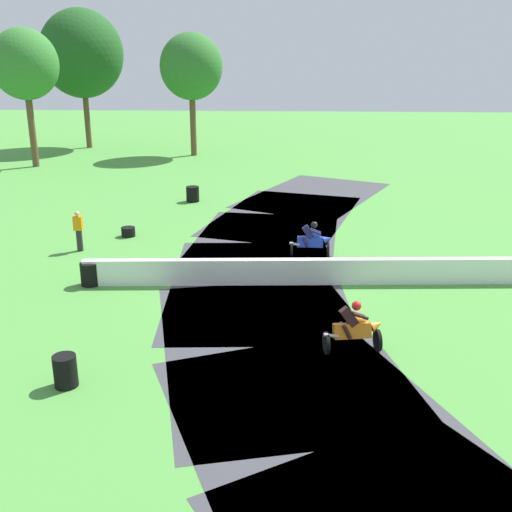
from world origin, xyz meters
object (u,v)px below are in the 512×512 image
(tire_stack_mid_a, at_px, (128,232))
(tire_stack_far, at_px, (65,371))
(motorcycle_lead_blue, at_px, (312,240))
(motorcycle_chase_orange, at_px, (355,328))
(track_marshal, at_px, (79,231))
(tire_stack_near, at_px, (193,194))
(tire_stack_mid_b, at_px, (90,274))

(tire_stack_mid_a, height_order, tire_stack_far, tire_stack_far)
(motorcycle_lead_blue, relative_size, tire_stack_mid_a, 2.85)
(tire_stack_mid_a, bearing_deg, tire_stack_far, -82.67)
(motorcycle_chase_orange, bearing_deg, motorcycle_lead_blue, 96.40)
(track_marshal, bearing_deg, tire_stack_far, -73.60)
(tire_stack_mid_a, height_order, track_marshal, track_marshal)
(tire_stack_near, distance_m, tire_stack_mid_a, 6.67)
(motorcycle_chase_orange, xyz_separation_m, tire_stack_mid_b, (-8.55, 4.36, -0.25))
(tire_stack_near, relative_size, tire_stack_mid_a, 1.35)
(motorcycle_lead_blue, xyz_separation_m, tire_stack_mid_b, (-7.68, -3.44, -0.26))
(motorcycle_lead_blue, height_order, track_marshal, track_marshal)
(tire_stack_far, bearing_deg, tire_stack_mid_b, 102.46)
(tire_stack_mid_b, bearing_deg, tire_stack_far, -77.54)
(tire_stack_mid_b, bearing_deg, motorcycle_lead_blue, 24.14)
(motorcycle_lead_blue, xyz_separation_m, tire_stack_far, (-6.22, -10.04, -0.26))
(motorcycle_lead_blue, distance_m, tire_stack_mid_b, 8.42)
(motorcycle_lead_blue, distance_m, tire_stack_near, 10.55)
(motorcycle_chase_orange, xyz_separation_m, tire_stack_far, (-7.10, -2.24, -0.25))
(motorcycle_lead_blue, xyz_separation_m, tire_stack_mid_a, (-7.81, 2.29, -0.46))
(motorcycle_chase_orange, height_order, tire_stack_near, motorcycle_chase_orange)
(motorcycle_chase_orange, relative_size, tire_stack_mid_a, 2.82)
(motorcycle_lead_blue, xyz_separation_m, tire_stack_near, (-5.97, 8.70, -0.26))
(tire_stack_near, relative_size, tire_stack_far, 1.00)
(track_marshal, bearing_deg, tire_stack_near, 68.92)
(motorcycle_lead_blue, relative_size, tire_stack_mid_b, 2.11)
(motorcycle_lead_blue, height_order, tire_stack_mid_a, motorcycle_lead_blue)
(tire_stack_mid_b, xyz_separation_m, tire_stack_far, (1.46, -6.59, 0.00))
(tire_stack_near, xyz_separation_m, tire_stack_mid_b, (-1.71, -12.14, 0.00))
(motorcycle_lead_blue, height_order, motorcycle_chase_orange, motorcycle_lead_blue)
(tire_stack_near, distance_m, tire_stack_far, 18.74)
(tire_stack_far, distance_m, track_marshal, 10.70)
(motorcycle_lead_blue, relative_size, track_marshal, 1.04)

